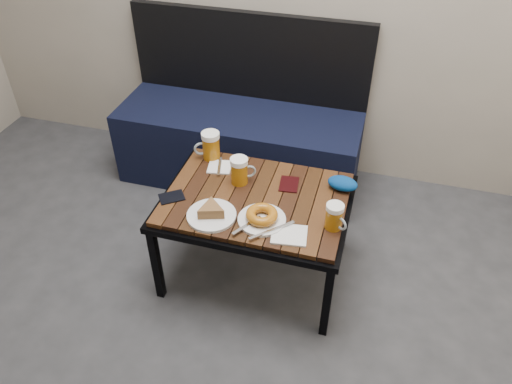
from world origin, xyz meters
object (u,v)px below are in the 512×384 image
(beer_mug_left, at_px, (210,146))
(plate_bagel, at_px, (262,217))
(bench, at_px, (240,138))
(beer_mug_right, at_px, (334,217))
(passport_navy, at_px, (172,197))
(cafe_table, at_px, (256,204))
(beer_mug_centre, at_px, (240,171))
(plate_pie, at_px, (211,212))
(knit_pouch, at_px, (343,183))
(passport_burgundy, at_px, (289,184))

(beer_mug_left, relative_size, plate_bagel, 0.59)
(bench, height_order, beer_mug_right, bench)
(passport_navy, bearing_deg, beer_mug_right, 54.05)
(cafe_table, relative_size, beer_mug_centre, 6.43)
(plate_pie, xyz_separation_m, knit_pouch, (0.51, 0.34, 0.01))
(cafe_table, bearing_deg, knit_pouch, 24.56)
(plate_bagel, distance_m, passport_navy, 0.43)
(beer_mug_centre, bearing_deg, beer_mug_left, 114.47)
(bench, distance_m, knit_pouch, 0.91)
(cafe_table, distance_m, plate_bagel, 0.18)
(bench, relative_size, plate_pie, 6.62)
(plate_bagel, xyz_separation_m, passport_navy, (-0.43, 0.04, -0.02))
(bench, bearing_deg, plate_pie, -79.98)
(knit_pouch, bearing_deg, beer_mug_centre, -170.13)
(knit_pouch, bearing_deg, passport_burgundy, -171.01)
(beer_mug_centre, xyz_separation_m, plate_bagel, (0.17, -0.23, -0.04))
(plate_pie, height_order, plate_bagel, plate_pie)
(beer_mug_right, bearing_deg, passport_burgundy, 173.19)
(beer_mug_right, bearing_deg, plate_bagel, -134.46)
(bench, relative_size, beer_mug_left, 9.89)
(plate_bagel, bearing_deg, beer_mug_right, 8.59)
(beer_mug_left, distance_m, plate_pie, 0.44)
(beer_mug_left, bearing_deg, passport_burgundy, 139.89)
(beer_mug_left, relative_size, knit_pouch, 1.04)
(beer_mug_centre, relative_size, knit_pouch, 0.96)
(passport_burgundy, bearing_deg, bench, 118.53)
(passport_burgundy, bearing_deg, cafe_table, -140.27)
(beer_mug_left, height_order, plate_pie, beer_mug_left)
(beer_mug_left, bearing_deg, passport_navy, 53.52)
(passport_burgundy, bearing_deg, plate_bagel, -107.70)
(beer_mug_left, height_order, plate_bagel, beer_mug_left)
(cafe_table, distance_m, passport_navy, 0.38)
(beer_mug_left, distance_m, plate_bagel, 0.53)
(bench, distance_m, beer_mug_left, 0.58)
(beer_mug_centre, bearing_deg, passport_burgundy, -17.49)
(beer_mug_left, distance_m, passport_navy, 0.35)
(bench, bearing_deg, cafe_table, -67.43)
(plate_bagel, bearing_deg, bench, 112.88)
(bench, bearing_deg, beer_mug_left, -88.68)
(cafe_table, bearing_deg, passport_burgundy, 46.18)
(bench, bearing_deg, passport_navy, -93.50)
(beer_mug_left, distance_m, beer_mug_right, 0.74)
(plate_pie, relative_size, passport_burgundy, 1.81)
(beer_mug_right, bearing_deg, passport_navy, -142.74)
(cafe_table, distance_m, beer_mug_centre, 0.17)
(beer_mug_centre, bearing_deg, plate_bagel, -82.42)
(cafe_table, height_order, beer_mug_right, beer_mug_right)
(passport_burgundy, height_order, knit_pouch, knit_pouch)
(cafe_table, distance_m, beer_mug_left, 0.39)
(bench, height_order, plate_pie, bench)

